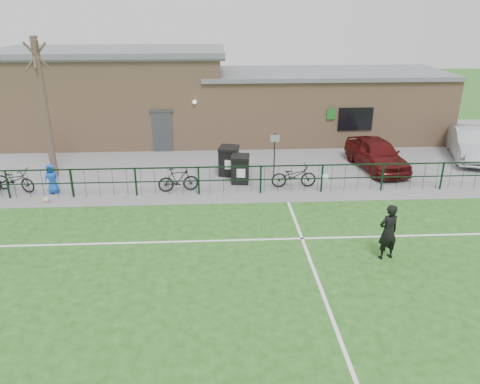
{
  "coord_description": "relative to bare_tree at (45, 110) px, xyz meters",
  "views": [
    {
      "loc": [
        -0.79,
        -9.59,
        7.26
      ],
      "look_at": [
        0.0,
        5.0,
        1.3
      ],
      "focal_mm": 35.0,
      "sensor_mm": 36.0,
      "label": 1
    }
  ],
  "objects": [
    {
      "name": "ground",
      "position": [
        8.0,
        -10.5,
        -3.0
      ],
      "size": [
        90.0,
        90.0,
        0.0
      ],
      "primitive_type": "plane",
      "color": "#1F5117",
      "rests_on": "ground"
    },
    {
      "name": "paving_strip",
      "position": [
        8.0,
        3.0,
        -2.99
      ],
      "size": [
        34.0,
        13.0,
        0.02
      ],
      "primitive_type": "cube",
      "color": "slate",
      "rests_on": "ground"
    },
    {
      "name": "pitch_line_touch",
      "position": [
        8.0,
        -2.7,
        -3.0
      ],
      "size": [
        28.0,
        0.1,
        0.01
      ],
      "primitive_type": "cube",
      "color": "white",
      "rests_on": "ground"
    },
    {
      "name": "pitch_line_mid",
      "position": [
        8.0,
        -6.5,
        -3.0
      ],
      "size": [
        28.0,
        0.1,
        0.01
      ],
      "primitive_type": "cube",
      "color": "white",
      "rests_on": "ground"
    },
    {
      "name": "pitch_line_perp",
      "position": [
        10.0,
        -10.5,
        -3.0
      ],
      "size": [
        0.1,
        16.0,
        0.01
      ],
      "primitive_type": "cube",
      "color": "white",
      "rests_on": "ground"
    },
    {
      "name": "perimeter_fence",
      "position": [
        8.0,
        -2.5,
        -2.4
      ],
      "size": [
        28.0,
        0.1,
        1.2
      ],
      "primitive_type": "cube",
      "color": "black",
      "rests_on": "ground"
    },
    {
      "name": "bare_tree",
      "position": [
        0.0,
        0.0,
        0.0
      ],
      "size": [
        0.3,
        0.3,
        6.0
      ],
      "primitive_type": "cylinder",
      "color": "#47352B",
      "rests_on": "ground"
    },
    {
      "name": "wheelie_bin_left",
      "position": [
        8.25,
        -1.21,
        -2.43
      ],
      "size": [
        0.82,
        0.91,
        1.1
      ],
      "primitive_type": "cube",
      "rotation": [
        0.0,
        0.0,
        -0.12
      ],
      "color": "black",
      "rests_on": "paving_strip"
    },
    {
      "name": "wheelie_bin_right",
      "position": [
        7.79,
        -0.18,
        -2.38
      ],
      "size": [
        0.96,
        1.04,
        1.19
      ],
      "primitive_type": "cube",
      "rotation": [
        0.0,
        0.0,
        -0.21
      ],
      "color": "black",
      "rests_on": "paving_strip"
    },
    {
      "name": "sign_post",
      "position": [
        9.77,
        -0.61,
        -1.98
      ],
      "size": [
        0.07,
        0.07,
        2.0
      ],
      "primitive_type": "cylinder",
      "rotation": [
        0.0,
        0.0,
        -0.28
      ],
      "color": "black",
      "rests_on": "paving_strip"
    },
    {
      "name": "car_maroon",
      "position": [
        14.64,
        0.2,
        -2.26
      ],
      "size": [
        2.28,
        4.4,
        1.43
      ],
      "primitive_type": "imported",
      "rotation": [
        0.0,
        0.0,
        0.15
      ],
      "color": "#4A0D0D",
      "rests_on": "paving_strip"
    },
    {
      "name": "car_silver",
      "position": [
        19.77,
        1.48,
        -2.22
      ],
      "size": [
        2.89,
        4.89,
        1.52
      ],
      "primitive_type": "imported",
      "rotation": [
        0.0,
        0.0,
        -0.3
      ],
      "color": "#999CA1",
      "rests_on": "paving_strip"
    },
    {
      "name": "bicycle_c",
      "position": [
        -1.03,
        -1.74,
        -2.49
      ],
      "size": [
        1.98,
        1.24,
        0.98
      ],
      "primitive_type": "imported",
      "rotation": [
        0.0,
        0.0,
        1.23
      ],
      "color": "black",
      "rests_on": "paving_strip"
    },
    {
      "name": "bicycle_d",
      "position": [
        5.66,
        -2.12,
        -2.48
      ],
      "size": [
        1.7,
        0.69,
        0.99
      ],
      "primitive_type": "imported",
      "rotation": [
        0.0,
        0.0,
        1.71
      ],
      "color": "black",
      "rests_on": "paving_strip"
    },
    {
      "name": "bicycle_e",
      "position": [
        10.45,
        -1.9,
        -2.49
      ],
      "size": [
        1.88,
        0.68,
        0.98
      ],
      "primitive_type": "imported",
      "rotation": [
        0.0,
        0.0,
        1.59
      ],
      "color": "black",
      "rests_on": "paving_strip"
    },
    {
      "name": "spectator_child",
      "position": [
        0.59,
        -2.07,
        -2.36
      ],
      "size": [
        0.62,
        0.42,
        1.24
      ],
      "primitive_type": "imported",
      "rotation": [
        0.0,
        0.0,
        -0.04
      ],
      "color": "blue",
      "rests_on": "paving_strip"
    },
    {
      "name": "goalkeeper_kick",
      "position": [
        12.28,
        -7.81,
        -2.1
      ],
      "size": [
        1.73,
        3.42,
        1.77
      ],
      "color": "black",
      "rests_on": "ground"
    },
    {
      "name": "ball_ground",
      "position": [
        0.57,
        -2.98,
        -2.88
      ],
      "size": [
        0.24,
        0.24,
        0.24
      ],
      "primitive_type": "sphere",
      "color": "silver",
      "rests_on": "ground"
    },
    {
      "name": "clubhouse",
      "position": [
        7.12,
        6.0,
        -0.78
      ],
      "size": [
        24.25,
        5.4,
        4.96
      ],
      "color": "tan",
      "rests_on": "ground"
    }
  ]
}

